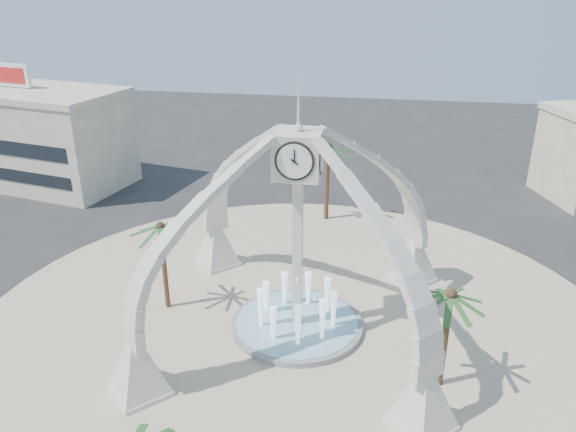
% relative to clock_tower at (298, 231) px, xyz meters
% --- Properties ---
extents(ground, '(140.00, 140.00, 0.00)m').
position_rel_clock_tower_xyz_m(ground, '(0.00, 0.00, -6.49)').
color(ground, '#282828').
rests_on(ground, ground).
extents(plaza, '(40.00, 40.00, 0.06)m').
position_rel_clock_tower_xyz_m(plaza, '(0.00, 0.00, -6.46)').
color(plaza, '#BEAC8D').
rests_on(plaza, ground).
extents(clock_tower, '(17.94, 17.94, 16.30)m').
position_rel_clock_tower_xyz_m(clock_tower, '(0.00, 0.00, 0.00)').
color(clock_tower, beige).
rests_on(clock_tower, ground).
extents(fountain, '(8.00, 8.00, 3.62)m').
position_rel_clock_tower_xyz_m(fountain, '(0.00, 0.00, -6.20)').
color(fountain, gray).
rests_on(fountain, ground).
extents(building_nw, '(23.75, 13.73, 11.90)m').
position_rel_clock_tower_xyz_m(building_nw, '(-32.00, 22.00, -1.66)').
color(building_nw, beige).
rests_on(building_nw, ground).
extents(palm_east, '(5.03, 5.03, 6.24)m').
position_rel_clock_tower_xyz_m(palm_east, '(8.17, -3.85, -1.06)').
color(palm_east, brown).
rests_on(palm_east, ground).
extents(palm_west, '(3.40, 3.40, 6.42)m').
position_rel_clock_tower_xyz_m(palm_west, '(-8.60, 0.86, -0.80)').
color(palm_west, brown).
rests_on(palm_west, ground).
extents(palm_north, '(5.32, 5.32, 7.46)m').
position_rel_clock_tower_xyz_m(palm_north, '(-0.01, 16.76, 0.08)').
color(palm_north, brown).
rests_on(palm_north, ground).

